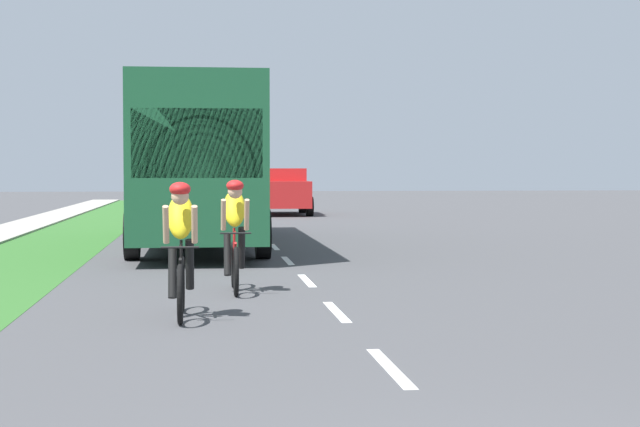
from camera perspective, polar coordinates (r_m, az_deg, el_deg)
ground_plane at (r=23.96m, az=-2.79°, el=-1.67°), size 120.00×120.00×0.00m
grass_verge at (r=24.15m, az=-14.71°, el=-1.70°), size 2.51×70.00×0.01m
lane_markings_center at (r=27.95m, az=-3.35°, el=-1.08°), size 0.12×54.30×0.01m
cyclist_lead at (r=11.79m, az=-7.82°, el=-1.96°), size 0.42×1.72×1.58m
cyclist_trailing at (r=14.26m, az=-4.81°, el=-1.19°), size 0.42×1.72×1.58m
bus_dark_green at (r=23.38m, az=-6.85°, el=3.07°), size 2.78×11.60×3.48m
suv_red at (r=39.44m, az=-2.18°, el=1.32°), size 2.15×4.70×1.79m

